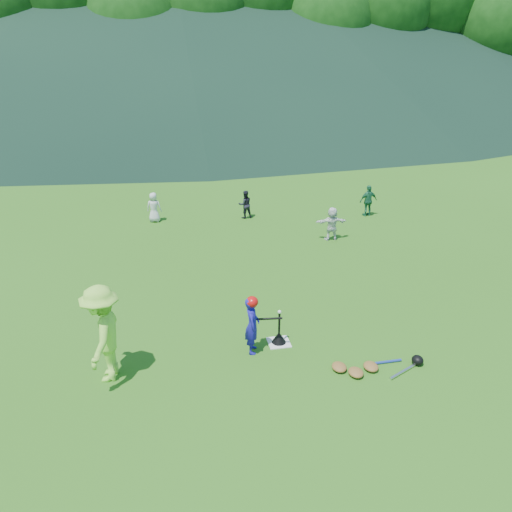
{
  "coord_description": "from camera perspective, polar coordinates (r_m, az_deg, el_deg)",
  "views": [
    {
      "loc": [
        -2.14,
        -8.53,
        5.81
      ],
      "look_at": [
        0.0,
        2.5,
        0.9
      ],
      "focal_mm": 35.0,
      "sensor_mm": 36.0,
      "label": 1
    }
  ],
  "objects": [
    {
      "name": "fielder_b",
      "position": [
        17.49,
        -1.25,
        5.92
      ],
      "size": [
        0.53,
        0.44,
        0.99
      ],
      "primitive_type": "imported",
      "rotation": [
        0.0,
        0.0,
        3.28
      ],
      "color": "black",
      "rests_on": "ground"
    },
    {
      "name": "batter_child",
      "position": [
        9.96,
        -0.44,
        -7.91
      ],
      "size": [
        0.36,
        0.49,
        1.21
      ],
      "primitive_type": "imported",
      "rotation": [
        0.0,
        0.0,
        1.39
      ],
      "color": "#1C169A",
      "rests_on": "ground"
    },
    {
      "name": "outfield_fence",
      "position": [
        36.94,
        -7.83,
        15.45
      ],
      "size": [
        70.07,
        0.08,
        1.33
      ],
      "color": "gray",
      "rests_on": "ground"
    },
    {
      "name": "fielder_d",
      "position": [
        15.7,
        8.66,
        3.68
      ],
      "size": [
        1.0,
        0.36,
        1.06
      ],
      "primitive_type": "imported",
      "rotation": [
        0.0,
        0.0,
        3.09
      ],
      "color": "silver",
      "rests_on": "ground"
    },
    {
      "name": "fielder_a",
      "position": [
        17.47,
        -11.59,
        5.48
      ],
      "size": [
        0.56,
        0.44,
        1.02
      ],
      "primitive_type": "imported",
      "rotation": [
        0.0,
        0.0,
        2.9
      ],
      "color": "silver",
      "rests_on": "ground"
    },
    {
      "name": "ground",
      "position": [
        10.54,
        2.63,
        -9.88
      ],
      "size": [
        120.0,
        120.0,
        0.0
      ],
      "primitive_type": "plane",
      "color": "#2C6116",
      "rests_on": "ground"
    },
    {
      "name": "baseball",
      "position": [
        10.15,
        2.7,
        -6.4
      ],
      "size": [
        0.08,
        0.08,
        0.08
      ],
      "primitive_type": "sphere",
      "color": "white",
      "rests_on": "batting_tee"
    },
    {
      "name": "adult_coach",
      "position": [
        9.47,
        -17.06,
        -8.49
      ],
      "size": [
        0.89,
        1.31,
        1.88
      ],
      "primitive_type": "imported",
      "rotation": [
        0.0,
        0.0,
        -1.74
      ],
      "color": "#97E543",
      "rests_on": "ground"
    },
    {
      "name": "batter_gear",
      "position": [
        9.71,
        -0.31,
        -5.42
      ],
      "size": [
        0.73,
        0.26,
        0.57
      ],
      "color": "#BE0D0C",
      "rests_on": "ground"
    },
    {
      "name": "tree_line",
      "position": [
        42.49,
        -8.73,
        26.61
      ],
      "size": [
        70.04,
        11.4,
        14.82
      ],
      "color": "#382314",
      "rests_on": "ground"
    },
    {
      "name": "equipment_pile",
      "position": [
        9.98,
        13.04,
        -12.23
      ],
      "size": [
        1.8,
        0.67,
        0.19
      ],
      "color": "olive",
      "rests_on": "ground"
    },
    {
      "name": "fielder_c",
      "position": [
        18.13,
        12.71,
        6.18
      ],
      "size": [
        0.68,
        0.34,
        1.11
      ],
      "primitive_type": "imported",
      "rotation": [
        0.0,
        0.0,
        3.25
      ],
      "color": "#1D6240",
      "rests_on": "ground"
    },
    {
      "name": "batting_tee",
      "position": [
        10.47,
        2.64,
        -9.29
      ],
      "size": [
        0.3,
        0.3,
        0.68
      ],
      "color": "black",
      "rests_on": "home_plate"
    },
    {
      "name": "home_plate",
      "position": [
        10.53,
        2.63,
        -9.83
      ],
      "size": [
        0.45,
        0.45,
        0.02
      ],
      "primitive_type": "cube",
      "color": "silver",
      "rests_on": "ground"
    }
  ]
}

